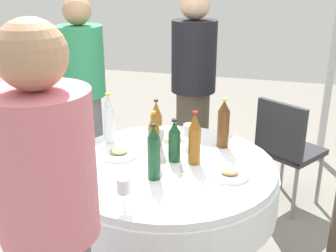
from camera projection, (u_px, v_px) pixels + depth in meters
dining_table at (168, 187)px, 2.40m from camera, size 1.24×1.24×0.74m
bottle_dark_green_inner at (154, 154)px, 2.13m from camera, size 0.07×0.07×0.30m
bottle_dark_green_west at (174, 142)px, 2.34m from camera, size 0.07×0.07×0.25m
bottle_brown_mid at (223, 124)px, 2.51m from camera, size 0.07×0.07×0.31m
bottle_clear_rear at (109, 120)px, 2.58m from camera, size 0.06×0.06×0.32m
bottle_amber_right at (154, 139)px, 2.32m from camera, size 0.06×0.06×0.30m
bottle_amber_outer at (156, 125)px, 2.52m from camera, size 0.07×0.07×0.30m
bottle_amber_front at (195, 140)px, 2.30m from camera, size 0.07×0.07×0.31m
wine_glass_rear at (124, 186)px, 1.86m from camera, size 0.07×0.07×0.16m
wine_glass_right at (189, 131)px, 2.54m from camera, size 0.07×0.07×0.14m
wine_glass_outer at (158, 134)px, 2.44m from camera, size 0.08×0.08×0.16m
plate_east at (119, 153)px, 2.44m from camera, size 0.23×0.23×0.04m
plate_far at (229, 174)px, 2.19m from camera, size 0.20×0.20×0.04m
spoon_west at (182, 173)px, 2.22m from camera, size 0.07×0.18×0.00m
folded_napkin at (172, 137)px, 2.68m from camera, size 0.19×0.19×0.02m
person_inner at (53, 242)px, 1.48m from camera, size 0.34×0.34×1.64m
person_mid at (84, 101)px, 3.15m from camera, size 0.34×0.34×1.59m
person_rear at (193, 93)px, 3.24m from camera, size 0.34×0.34×1.63m
chair_outer at (286, 145)px, 3.14m from camera, size 0.55×0.55×0.87m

